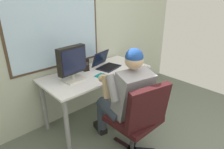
# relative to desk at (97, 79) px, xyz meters

# --- Properties ---
(wall_rear) EXTENTS (4.45, 0.08, 2.57)m
(wall_rear) POSITION_rel_desk_xyz_m (-0.05, 0.42, 0.64)
(wall_rear) COLOR beige
(wall_rear) RESTS_ON ground
(desk) EXTENTS (1.51, 0.72, 0.76)m
(desk) POSITION_rel_desk_xyz_m (0.00, 0.00, 0.00)
(desk) COLOR gray
(desk) RESTS_ON ground
(office_chair) EXTENTS (0.56, 0.61, 0.96)m
(office_chair) POSITION_rel_desk_xyz_m (-0.14, -0.89, -0.10)
(office_chair) COLOR black
(office_chair) RESTS_ON ground
(person_seated) EXTENTS (0.61, 0.84, 1.27)m
(person_seated) POSITION_rel_desk_xyz_m (-0.09, -0.63, 0.01)
(person_seated) COLOR #323C49
(person_seated) RESTS_ON ground
(crt_monitor) EXTENTS (0.39, 0.24, 0.43)m
(crt_monitor) POSITION_rel_desk_xyz_m (-0.38, -0.00, 0.35)
(crt_monitor) COLOR beige
(crt_monitor) RESTS_ON desk
(laptop) EXTENTS (0.39, 0.37, 0.23)m
(laptop) POSITION_rel_desk_xyz_m (0.22, 0.08, 0.17)
(laptop) COLOR black
(laptop) RESTS_ON desk
(wine_glass) EXTENTS (0.08, 0.08, 0.13)m
(wine_glass) POSITION_rel_desk_xyz_m (0.56, -0.15, 0.20)
(wine_glass) COLOR silver
(wine_glass) RESTS_ON desk
(desk_speaker) EXTENTS (0.09, 0.08, 0.18)m
(desk_speaker) POSITION_rel_desk_xyz_m (-0.08, 0.15, 0.19)
(desk_speaker) COLOR black
(desk_speaker) RESTS_ON desk
(cd_case) EXTENTS (0.16, 0.15, 0.01)m
(cd_case) POSITION_rel_desk_xyz_m (-0.05, -0.15, 0.11)
(cd_case) COLOR teal
(cd_case) RESTS_ON desk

